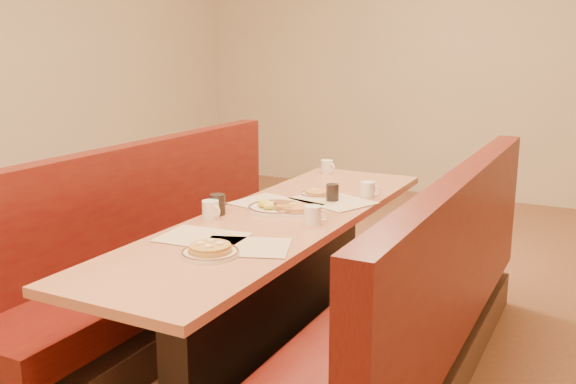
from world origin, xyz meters
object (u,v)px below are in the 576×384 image
at_px(coffee_mug_c, 368,189).
at_px(eggs_plate, 274,207).
at_px(diner_table, 278,287).
at_px(coffee_mug_d, 327,167).
at_px(coffee_mug_b, 211,209).
at_px(pancake_plate, 210,251).
at_px(coffee_mug_a, 313,215).
at_px(booth_left, 163,267).
at_px(soda_tumbler_mid, 332,193).
at_px(booth_right, 418,317).
at_px(soda_tumbler_near, 218,204).

bearing_deg(coffee_mug_c, eggs_plate, -127.94).
distance_m(diner_table, coffee_mug_d, 1.20).
bearing_deg(eggs_plate, coffee_mug_b, -126.10).
bearing_deg(eggs_plate, coffee_mug_d, 98.68).
distance_m(pancake_plate, coffee_mug_b, 0.56).
bearing_deg(coffee_mug_c, coffee_mug_a, -97.93).
height_order(pancake_plate, coffee_mug_b, coffee_mug_b).
bearing_deg(booth_left, soda_tumbler_mid, 25.48).
distance_m(booth_right, pancake_plate, 1.03).
bearing_deg(coffee_mug_a, coffee_mug_b, 176.98).
height_order(eggs_plate, coffee_mug_a, coffee_mug_a).
bearing_deg(booth_right, coffee_mug_a, -174.57).
distance_m(diner_table, pancake_plate, 0.77).
xyz_separation_m(booth_right, soda_tumbler_mid, (-0.61, 0.41, 0.44)).
height_order(pancake_plate, soda_tumbler_mid, soda_tumbler_mid).
relative_size(diner_table, booth_right, 1.00).
bearing_deg(coffee_mug_a, booth_right, -13.26).
height_order(diner_table, coffee_mug_c, coffee_mug_c).
bearing_deg(coffee_mug_d, pancake_plate, -60.55).
height_order(booth_right, pancake_plate, booth_right).
bearing_deg(coffee_mug_a, booth_left, 158.38).
bearing_deg(booth_left, diner_table, 0.00).
height_order(booth_right, soda_tumbler_near, booth_right).
bearing_deg(coffee_mug_d, booth_right, -28.16).
distance_m(booth_right, coffee_mug_d, 1.52).
bearing_deg(pancake_plate, coffee_mug_a, 73.79).
xyz_separation_m(coffee_mug_d, soda_tumbler_mid, (0.34, -0.69, 0.00)).
bearing_deg(coffee_mug_a, soda_tumbler_near, 168.56).
height_order(diner_table, coffee_mug_d, coffee_mug_d).
xyz_separation_m(diner_table, eggs_plate, (-0.07, 0.09, 0.39)).
distance_m(pancake_plate, coffee_mug_d, 1.77).
relative_size(eggs_plate, soda_tumbler_near, 2.70).
height_order(pancake_plate, coffee_mug_d, coffee_mug_d).
bearing_deg(pancake_plate, coffee_mug_b, 123.75).
relative_size(diner_table, soda_tumbler_near, 23.78).
xyz_separation_m(eggs_plate, coffee_mug_d, (-0.15, 1.01, 0.03)).
bearing_deg(pancake_plate, booth_left, 139.81).
relative_size(booth_right, coffee_mug_d, 22.68).
bearing_deg(booth_right, eggs_plate, 173.47).
relative_size(coffee_mug_b, coffee_mug_d, 1.04).
relative_size(booth_left, pancake_plate, 10.43).
relative_size(coffee_mug_b, coffee_mug_c, 0.99).
distance_m(diner_table, coffee_mug_b, 0.53).
xyz_separation_m(coffee_mug_a, coffee_mug_d, (-0.44, 1.15, -0.00)).
bearing_deg(soda_tumbler_mid, booth_left, -154.52).
xyz_separation_m(coffee_mug_b, soda_tumbler_mid, (0.39, 0.59, 0.00)).
bearing_deg(soda_tumbler_near, pancake_plate, -59.26).
bearing_deg(eggs_plate, coffee_mug_a, -26.07).
xyz_separation_m(eggs_plate, soda_tumbler_mid, (0.19, 0.31, 0.03)).
relative_size(soda_tumbler_near, soda_tumbler_mid, 1.09).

